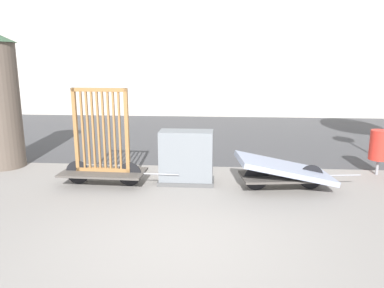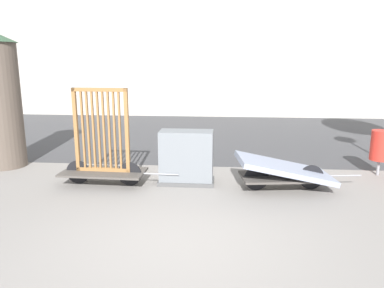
# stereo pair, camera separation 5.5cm
# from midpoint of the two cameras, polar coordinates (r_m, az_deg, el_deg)

# --- Properties ---
(ground_plane) EXTENTS (60.00, 60.00, 0.00)m
(ground_plane) POSITION_cam_midpoint_polar(r_m,az_deg,el_deg) (5.36, -2.28, -14.59)
(ground_plane) COLOR gray
(road_strip) EXTENTS (56.00, 8.07, 0.01)m
(road_strip) POSITION_cam_midpoint_polar(r_m,az_deg,el_deg) (12.79, 1.80, 1.57)
(road_strip) COLOR #424244
(road_strip) RESTS_ON ground_plane
(bike_cart_with_bedframe) EXTENTS (2.37, 0.85, 1.94)m
(bike_cart_with_bedframe) POSITION_cam_midpoint_polar(r_m,az_deg,el_deg) (7.63, -13.64, -1.69)
(bike_cart_with_bedframe) COLOR #4C4742
(bike_cart_with_bedframe) RESTS_ON ground_plane
(bike_cart_with_mattress) EXTENTS (2.47, 1.25, 0.68)m
(bike_cart_with_mattress) POSITION_cam_midpoint_polar(r_m,az_deg,el_deg) (7.42, 13.70, -3.93)
(bike_cart_with_mattress) COLOR #4C4742
(bike_cart_with_mattress) RESTS_ON ground_plane
(utility_cabinet) EXTENTS (1.12, 0.57, 1.09)m
(utility_cabinet) POSITION_cam_midpoint_polar(r_m,az_deg,el_deg) (7.55, -1.08, -2.34)
(utility_cabinet) COLOR #4C4C4C
(utility_cabinet) RESTS_ON ground_plane
(trash_bin) EXTENTS (0.41, 0.41, 0.99)m
(trash_bin) POSITION_cam_midpoint_polar(r_m,az_deg,el_deg) (9.02, 26.52, -0.18)
(trash_bin) COLOR gray
(trash_bin) RESTS_ON ground_plane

